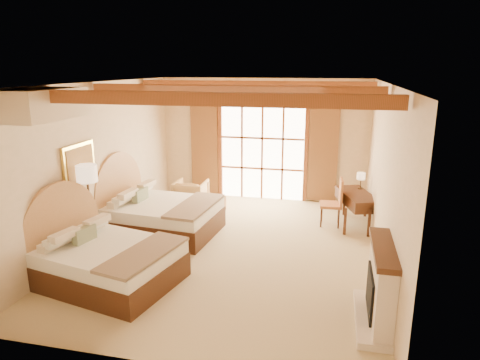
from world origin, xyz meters
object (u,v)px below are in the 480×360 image
(armchair, at_px, (191,194))
(desk, at_px, (356,208))
(bed_near, at_px, (100,258))
(nightstand, at_px, (91,243))
(bed_far, at_px, (156,212))

(armchair, height_order, desk, desk)
(bed_near, distance_m, nightstand, 1.02)
(armchair, xyz_separation_m, desk, (4.04, -0.35, 0.04))
(armchair, relative_size, desk, 0.52)
(desk, bearing_deg, nightstand, -167.66)
(armchair, distance_m, desk, 4.06)
(bed_near, relative_size, nightstand, 4.04)
(bed_near, height_order, desk, bed_near)
(nightstand, bearing_deg, desk, 30.69)
(bed_far, xyz_separation_m, desk, (4.24, 1.40, -0.05))
(nightstand, relative_size, desk, 0.41)
(bed_far, height_order, armchair, bed_far)
(bed_near, height_order, bed_far, bed_far)
(bed_near, distance_m, desk, 5.59)
(desk, bearing_deg, bed_far, -179.84)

